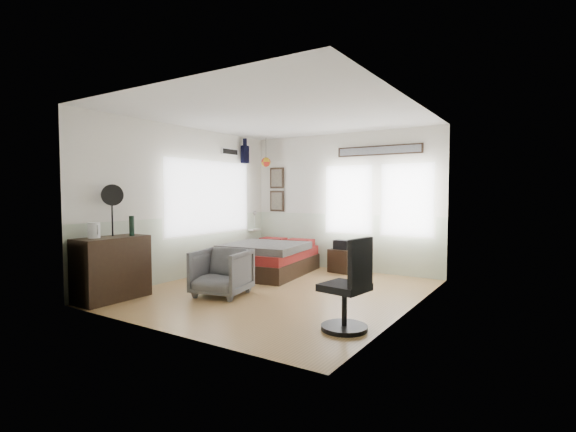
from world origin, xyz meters
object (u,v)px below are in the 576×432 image
dresser (112,268)px  bed (270,258)px  nightstand (342,261)px  armchair (222,272)px  task_chair (349,293)px

dresser → bed: bearing=74.3°
nightstand → armchair: bearing=-97.8°
bed → task_chair: size_ratio=1.93×
bed → armchair: (0.37, -1.76, 0.06)m
dresser → nightstand: size_ratio=2.25×
task_chair → armchair: bearing=176.9°
task_chair → dresser: bearing=-162.2°
bed → armchair: 1.80m
nightstand → bed: bearing=-134.3°
task_chair → bed: bearing=148.1°
armchair → dresser: bearing=-150.1°
dresser → armchair: 1.55m
bed → nightstand: 1.39m
dresser → task_chair: task_chair is taller
armchair → task_chair: size_ratio=0.73×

